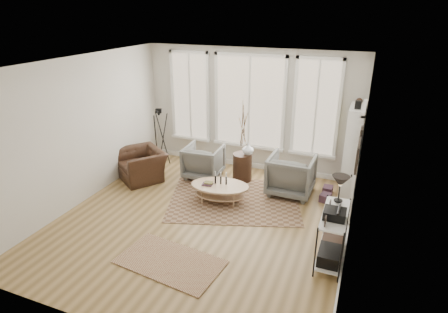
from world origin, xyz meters
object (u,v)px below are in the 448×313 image
at_px(side_table, 243,145).
at_px(bookcase, 352,151).
at_px(armchair_left, 204,161).
at_px(armchair_right, 291,175).
at_px(accent_chair, 141,165).
at_px(coffee_table, 220,188).
at_px(low_shelf, 333,231).

bearing_deg(side_table, bookcase, 7.50).
xyz_separation_m(armchair_left, armchair_right, (2.08, -0.07, 0.05)).
relative_size(side_table, accent_chair, 1.73).
relative_size(armchair_right, accent_chair, 0.90).
distance_m(coffee_table, armchair_right, 1.57).
relative_size(low_shelf, accent_chair, 1.23).
relative_size(armchair_right, side_table, 0.52).
distance_m(low_shelf, armchair_right, 2.28).
relative_size(bookcase, armchair_left, 2.43).
distance_m(side_table, accent_chair, 2.40).
relative_size(low_shelf, side_table, 0.71).
bearing_deg(side_table, low_shelf, -44.52).
xyz_separation_m(low_shelf, side_table, (-2.25, 2.22, 0.37)).
bearing_deg(accent_chair, side_table, 54.13).
distance_m(low_shelf, accent_chair, 4.70).
height_order(bookcase, low_shelf, bookcase).
bearing_deg(armchair_right, side_table, -9.26).
height_order(low_shelf, accent_chair, low_shelf).
bearing_deg(side_table, armchair_right, -10.25).
distance_m(bookcase, side_table, 2.33).
relative_size(bookcase, accent_chair, 1.95).
xyz_separation_m(bookcase, armchair_right, (-1.14, -0.52, -0.52)).
xyz_separation_m(coffee_table, armchair_right, (1.27, 0.91, 0.14)).
bearing_deg(coffee_table, armchair_left, 129.53).
relative_size(armchair_left, armchair_right, 0.89).
bearing_deg(low_shelf, side_table, 135.48).
relative_size(low_shelf, armchair_left, 1.54).
relative_size(armchair_left, accent_chair, 0.80).
bearing_deg(low_shelf, coffee_table, 155.05).
distance_m(armchair_left, armchair_right, 2.08).
bearing_deg(bookcase, armchair_right, -155.68).
distance_m(low_shelf, side_table, 3.18).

